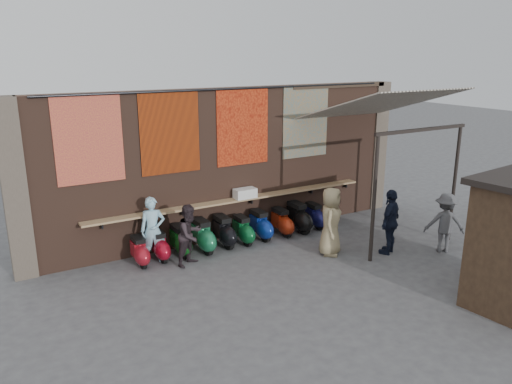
# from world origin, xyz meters

# --- Properties ---
(ground) EXTENTS (70.00, 70.00, 0.00)m
(ground) POSITION_xyz_m (0.00, 0.00, 0.00)
(ground) COLOR #474749
(ground) RESTS_ON ground
(brick_wall) EXTENTS (10.00, 0.40, 4.00)m
(brick_wall) POSITION_xyz_m (0.00, 2.70, 2.00)
(brick_wall) COLOR brown
(brick_wall) RESTS_ON ground
(pier_left) EXTENTS (0.50, 0.50, 4.00)m
(pier_left) POSITION_xyz_m (-5.20, 2.70, 2.00)
(pier_left) COLOR #4C4238
(pier_left) RESTS_ON ground
(pier_right) EXTENTS (0.50, 0.50, 4.00)m
(pier_right) POSITION_xyz_m (5.20, 2.70, 2.00)
(pier_right) COLOR #4C4238
(pier_right) RESTS_ON ground
(eating_counter) EXTENTS (8.00, 0.32, 0.05)m
(eating_counter) POSITION_xyz_m (0.00, 2.33, 1.10)
(eating_counter) COLOR #9E7A51
(eating_counter) RESTS_ON brick_wall
(shelf_box) EXTENTS (0.59, 0.31, 0.25)m
(shelf_box) POSITION_xyz_m (0.25, 2.30, 1.25)
(shelf_box) COLOR white
(shelf_box) RESTS_ON eating_counter
(tapestry_redgold) EXTENTS (1.50, 0.02, 2.00)m
(tapestry_redgold) POSITION_xyz_m (-3.60, 2.48, 3.00)
(tapestry_redgold) COLOR #9F173A
(tapestry_redgold) RESTS_ON brick_wall
(tapestry_sun) EXTENTS (1.50, 0.02, 2.00)m
(tapestry_sun) POSITION_xyz_m (-1.70, 2.48, 3.00)
(tapestry_sun) COLOR #D7420C
(tapestry_sun) RESTS_ON brick_wall
(tapestry_orange) EXTENTS (1.50, 0.02, 2.00)m
(tapestry_orange) POSITION_xyz_m (0.30, 2.48, 3.00)
(tapestry_orange) COLOR #C84019
(tapestry_orange) RESTS_ON brick_wall
(tapestry_multi) EXTENTS (1.50, 0.02, 2.00)m
(tapestry_multi) POSITION_xyz_m (2.30, 2.48, 3.00)
(tapestry_multi) COLOR #246884
(tapestry_multi) RESTS_ON brick_wall
(hang_rail) EXTENTS (9.50, 0.06, 0.06)m
(hang_rail) POSITION_xyz_m (0.00, 2.47, 3.98)
(hang_rail) COLOR black
(hang_rail) RESTS_ON brick_wall
(scooter_stool_0) EXTENTS (0.33, 0.72, 0.69)m
(scooter_stool_0) POSITION_xyz_m (-2.79, 1.96, 0.34)
(scooter_stool_0) COLOR maroon
(scooter_stool_0) RESTS_ON ground
(scooter_stool_1) EXTENTS (0.33, 0.74, 0.71)m
(scooter_stool_1) POSITION_xyz_m (-2.27, 2.02, 0.35)
(scooter_stool_1) COLOR maroon
(scooter_stool_1) RESTS_ON ground
(scooter_stool_2) EXTENTS (0.36, 0.79, 0.75)m
(scooter_stool_2) POSITION_xyz_m (-1.73, 2.03, 0.38)
(scooter_stool_2) COLOR #115518
(scooter_stool_2) RESTS_ON ground
(scooter_stool_3) EXTENTS (0.39, 0.87, 0.82)m
(scooter_stool_3) POSITION_xyz_m (-1.15, 1.97, 0.41)
(scooter_stool_3) COLOR #1B6E44
(scooter_stool_3) RESTS_ON ground
(scooter_stool_4) EXTENTS (0.38, 0.85, 0.80)m
(scooter_stool_4) POSITION_xyz_m (-0.54, 2.02, 0.40)
(scooter_stool_4) COLOR black
(scooter_stool_4) RESTS_ON ground
(scooter_stool_5) EXTENTS (0.35, 0.77, 0.73)m
(scooter_stool_5) POSITION_xyz_m (-0.01, 1.95, 0.37)
(scooter_stool_5) COLOR #0B5025
(scooter_stool_5) RESTS_ON ground
(scooter_stool_6) EXTENTS (0.37, 0.82, 0.78)m
(scooter_stool_6) POSITION_xyz_m (0.55, 2.00, 0.39)
(scooter_stool_6) COLOR navy
(scooter_stool_6) RESTS_ON ground
(scooter_stool_7) EXTENTS (0.35, 0.77, 0.73)m
(scooter_stool_7) POSITION_xyz_m (1.22, 1.98, 0.37)
(scooter_stool_7) COLOR maroon
(scooter_stool_7) RESTS_ON ground
(scooter_stool_8) EXTENTS (0.39, 0.87, 0.83)m
(scooter_stool_8) POSITION_xyz_m (1.77, 1.96, 0.41)
(scooter_stool_8) COLOR black
(scooter_stool_8) RESTS_ON ground
(scooter_stool_9) EXTENTS (0.34, 0.74, 0.71)m
(scooter_stool_9) POSITION_xyz_m (2.35, 1.99, 0.35)
(scooter_stool_9) COLOR #16164E
(scooter_stool_9) RESTS_ON ground
(diner_left) EXTENTS (0.67, 0.54, 1.60)m
(diner_left) POSITION_xyz_m (-2.42, 2.00, 0.80)
(diner_left) COLOR #98CADD
(diner_left) RESTS_ON ground
(diner_right) EXTENTS (0.89, 0.82, 1.48)m
(diner_right) POSITION_xyz_m (-1.72, 1.40, 0.74)
(diner_right) COLOR #2A2125
(diner_right) RESTS_ON ground
(shopper_navy) EXTENTS (1.05, 0.78, 1.65)m
(shopper_navy) POSITION_xyz_m (2.84, -0.45, 0.83)
(shopper_navy) COLOR black
(shopper_navy) RESTS_ON ground
(shopper_grey) EXTENTS (1.11, 1.06, 1.52)m
(shopper_grey) POSITION_xyz_m (4.10, -1.06, 0.76)
(shopper_grey) COLOR #4D4E52
(shopper_grey) RESTS_ON ground
(shopper_tan) EXTENTS (0.98, 0.97, 1.71)m
(shopper_tan) POSITION_xyz_m (1.52, 0.24, 0.86)
(shopper_tan) COLOR tan
(shopper_tan) RESTS_ON ground
(stall_sign) EXTENTS (1.20, 0.18, 0.50)m
(stall_sign) POSITION_xyz_m (3.20, -2.96, 1.81)
(stall_sign) COLOR gold
(stall_sign) RESTS_ON market_stall
(stall_shelf) EXTENTS (1.91, 0.33, 0.06)m
(stall_shelf) POSITION_xyz_m (3.20, -2.96, 0.91)
(stall_shelf) COLOR #473321
(stall_shelf) RESTS_ON market_stall
(awning_canvas) EXTENTS (3.20, 3.28, 0.97)m
(awning_canvas) POSITION_xyz_m (3.50, 0.90, 3.55)
(awning_canvas) COLOR beige
(awning_canvas) RESTS_ON brick_wall
(awning_ledger) EXTENTS (3.30, 0.08, 0.12)m
(awning_ledger) POSITION_xyz_m (3.50, 2.49, 3.95)
(awning_ledger) COLOR #33261C
(awning_ledger) RESTS_ON brick_wall
(awning_header) EXTENTS (3.00, 0.08, 0.08)m
(awning_header) POSITION_xyz_m (3.50, -0.60, 3.08)
(awning_header) COLOR black
(awning_header) RESTS_ON awning_post_left
(awning_post_left) EXTENTS (0.09, 0.09, 3.10)m
(awning_post_left) POSITION_xyz_m (2.10, -0.60, 1.55)
(awning_post_left) COLOR black
(awning_post_left) RESTS_ON ground
(awning_post_right) EXTENTS (0.09, 0.09, 3.10)m
(awning_post_right) POSITION_xyz_m (4.90, -0.60, 1.55)
(awning_post_right) COLOR black
(awning_post_right) RESTS_ON ground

